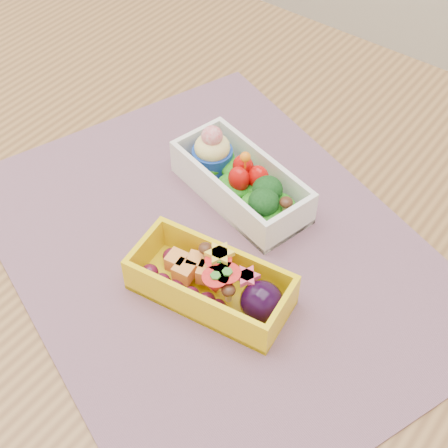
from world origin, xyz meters
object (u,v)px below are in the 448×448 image
Objects in this scene: table at (235,302)px; bento_white at (240,181)px; bento_yellow at (214,283)px; placemat at (215,250)px.

bento_white reaches higher than table.
table is 0.14m from bento_yellow.
bento_white is (-0.02, 0.07, 0.02)m from placemat.
bento_yellow reaches higher than table.
bento_yellow is at bearing -53.04° from placemat.
placemat is at bearing 119.08° from bento_yellow.
bento_yellow is (0.02, -0.07, 0.12)m from table.
bento_yellow is at bearing -70.82° from table.
bento_yellow is at bearing -49.93° from bento_white.
placemat is (-0.01, -0.02, 0.10)m from table.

